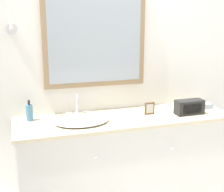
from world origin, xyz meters
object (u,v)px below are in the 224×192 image
(soap_bottle, at_px, (29,112))
(picture_frame, at_px, (150,108))
(sink_basin, at_px, (81,120))
(appliance_box, at_px, (189,107))

(soap_bottle, distance_m, picture_frame, 1.04)
(sink_basin, bearing_deg, soap_bottle, 157.79)
(sink_basin, bearing_deg, picture_frame, 2.46)
(soap_bottle, bearing_deg, picture_frame, -7.67)
(soap_bottle, xyz_separation_m, picture_frame, (1.04, -0.14, -0.02))
(sink_basin, distance_m, soap_bottle, 0.44)
(soap_bottle, bearing_deg, appliance_box, -9.62)
(sink_basin, bearing_deg, appliance_box, -3.98)
(appliance_box, relative_size, picture_frame, 2.27)
(sink_basin, xyz_separation_m, picture_frame, (0.63, 0.03, 0.04))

